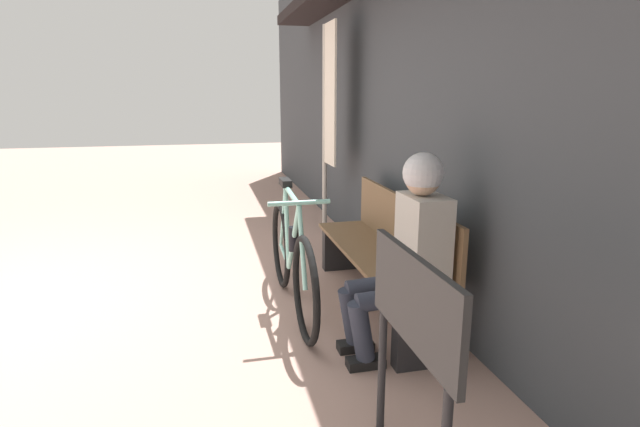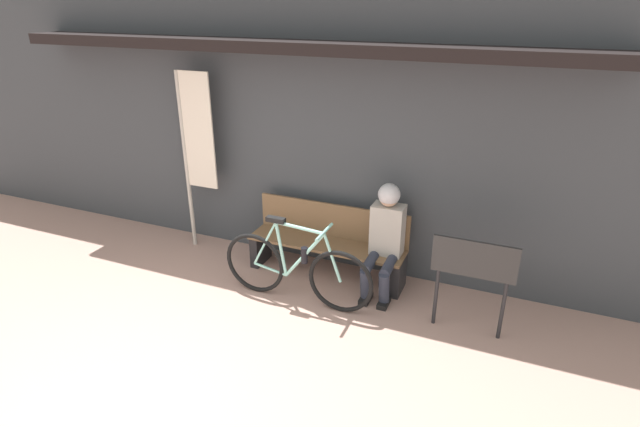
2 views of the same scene
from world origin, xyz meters
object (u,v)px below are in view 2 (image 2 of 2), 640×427
(bicycle, at_px, (296,269))
(banner_pole, at_px, (194,142))
(person_seated, at_px, (385,233))
(signboard, at_px, (473,267))
(park_bench_near, at_px, (328,243))

(bicycle, relative_size, banner_pole, 0.76)
(bicycle, distance_m, banner_pole, 2.04)
(person_seated, height_order, banner_pole, banner_pole)
(bicycle, bearing_deg, banner_pole, 157.35)
(signboard, bearing_deg, person_seated, 157.51)
(bicycle, relative_size, signboard, 1.75)
(park_bench_near, xyz_separation_m, signboard, (1.63, -0.49, 0.31))
(banner_pole, bearing_deg, bicycle, -22.65)
(park_bench_near, bearing_deg, bicycle, -97.75)
(banner_pole, xyz_separation_m, signboard, (3.36, -0.52, -0.68))
(park_bench_near, bearing_deg, person_seated, -8.43)
(banner_pole, relative_size, signboard, 2.31)
(park_bench_near, bearing_deg, banner_pole, 179.15)
(park_bench_near, distance_m, signboard, 1.73)
(park_bench_near, xyz_separation_m, bicycle, (-0.09, -0.66, -0.01))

